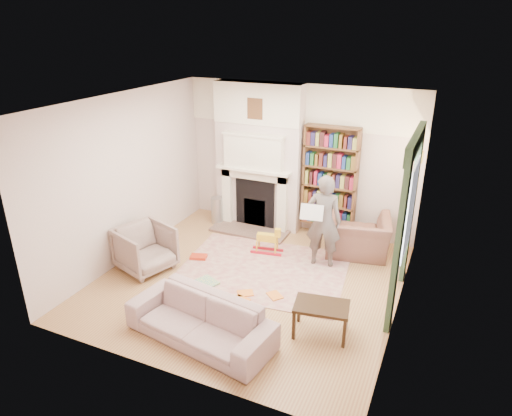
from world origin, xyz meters
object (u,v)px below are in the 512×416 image
at_px(coffee_table, 321,319).
at_px(paraffin_heater, 217,210).
at_px(bookcase, 330,177).
at_px(armchair_reading, 357,236).
at_px(man_reading, 324,221).
at_px(sofa, 200,320).
at_px(rocking_horse, 267,240).
at_px(armchair_left, 145,248).

relative_size(coffee_table, paraffin_heater, 1.27).
relative_size(bookcase, armchair_reading, 1.70).
bearing_deg(man_reading, sofa, 63.22).
height_order(sofa, man_reading, man_reading).
height_order(bookcase, armchair_reading, bookcase).
xyz_separation_m(man_reading, rocking_horse, (-0.99, -0.01, -0.55)).
bearing_deg(bookcase, sofa, -99.59).
bearing_deg(armchair_left, paraffin_heater, 13.82).
relative_size(armchair_reading, paraffin_heater, 1.98).
bearing_deg(paraffin_heater, sofa, -64.76).
distance_m(man_reading, paraffin_heater, 2.59).
bearing_deg(rocking_horse, bookcase, 46.80).
bearing_deg(coffee_table, rocking_horse, 120.99).
height_order(bookcase, coffee_table, bookcase).
height_order(armchair_reading, paraffin_heater, armchair_reading).
relative_size(paraffin_heater, rocking_horse, 0.99).
bearing_deg(coffee_table, man_reading, 96.98).
relative_size(bookcase, paraffin_heater, 3.36).
distance_m(bookcase, coffee_table, 3.19).
bearing_deg(sofa, armchair_reading, 76.44).
distance_m(paraffin_heater, rocking_horse, 1.63).
xyz_separation_m(bookcase, man_reading, (0.24, -1.15, -0.38)).
distance_m(coffee_table, paraffin_heater, 3.91).
relative_size(armchair_left, rocking_horse, 1.47).
bearing_deg(sofa, rocking_horse, 102.18).
relative_size(bookcase, rocking_horse, 3.32).
bearing_deg(armchair_left, man_reading, -44.12).
relative_size(sofa, coffee_table, 2.79).
distance_m(armchair_reading, paraffin_heater, 2.88).
relative_size(armchair_reading, rocking_horse, 1.95).
height_order(armchair_left, rocking_horse, armchair_left).
distance_m(armchair_reading, man_reading, 0.87).
height_order(armchair_left, man_reading, man_reading).
relative_size(sofa, man_reading, 1.23).
height_order(sofa, rocking_horse, sofa).
distance_m(armchair_reading, sofa, 3.40).
relative_size(bookcase, sofa, 0.95).
bearing_deg(bookcase, rocking_horse, -123.19).
bearing_deg(man_reading, paraffin_heater, -25.74).
bearing_deg(bookcase, armchair_left, -133.60).
relative_size(armchair_left, man_reading, 0.52).
bearing_deg(bookcase, armchair_reading, -38.54).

